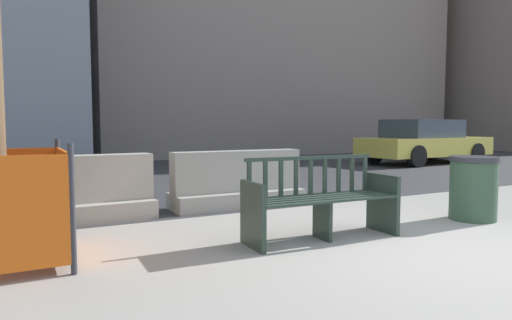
% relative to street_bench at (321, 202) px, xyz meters
% --- Properties ---
extents(ground_plane, '(200.00, 200.00, 0.00)m').
position_rel_street_bench_xyz_m(ground_plane, '(0.75, -0.99, -0.40)').
color(ground_plane, gray).
extents(street_asphalt, '(120.00, 12.00, 0.01)m').
position_rel_street_bench_xyz_m(street_asphalt, '(0.75, 7.71, -0.39)').
color(street_asphalt, '#333335').
rests_on(street_asphalt, ground).
extents(street_bench, '(1.71, 0.61, 0.88)m').
position_rel_street_bench_xyz_m(street_bench, '(0.00, 0.00, 0.00)').
color(street_bench, '#28382D').
rests_on(street_bench, ground).
extents(jersey_barrier_centre, '(2.01, 0.70, 0.84)m').
position_rel_street_bench_xyz_m(jersey_barrier_centre, '(0.05, 2.16, -0.06)').
color(jersey_barrier_centre, gray).
rests_on(jersey_barrier_centre, ground).
extents(jersey_barrier_left, '(2.02, 0.75, 0.84)m').
position_rel_street_bench_xyz_m(jersey_barrier_left, '(-2.25, 2.16, -0.06)').
color(jersey_barrier_left, '#9E998E').
rests_on(jersey_barrier_left, ground).
extents(car_taxi_near, '(4.63, 2.06, 1.39)m').
position_rel_street_bench_xyz_m(car_taxi_near, '(8.64, 6.28, 0.30)').
color(car_taxi_near, '#DBC64C').
rests_on(car_taxi_near, ground).
extents(trash_bin, '(0.60, 0.60, 0.82)m').
position_rel_street_bench_xyz_m(trash_bin, '(2.32, -0.12, 0.02)').
color(trash_bin, '#334C38').
rests_on(trash_bin, ground).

